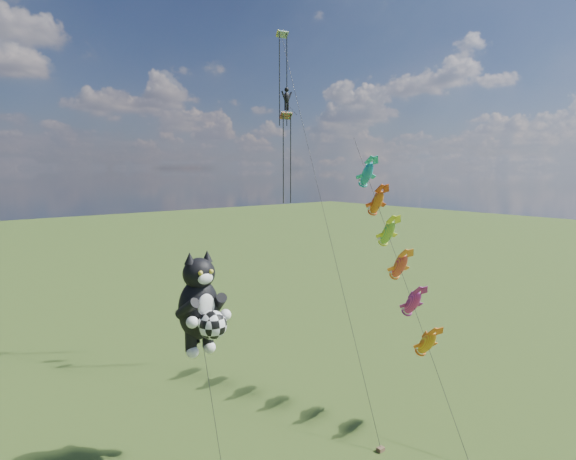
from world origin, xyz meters
TOP-DOWN VIEW (x-y plane):
  - cat_kite_rig at (1.70, 7.35)m, footprint 2.57×4.20m
  - fish_windsock_rig at (15.41, 5.65)m, footprint 6.47×14.69m
  - parafoil_rig at (14.09, 15.32)m, footprint 6.59×16.63m

SIDE VIEW (x-z plane):
  - cat_kite_rig at x=1.70m, z-range 2.79..14.03m
  - fish_windsock_rig at x=15.41m, z-range 1.10..19.04m
  - parafoil_rig at x=14.09m, z-range 7.17..33.84m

